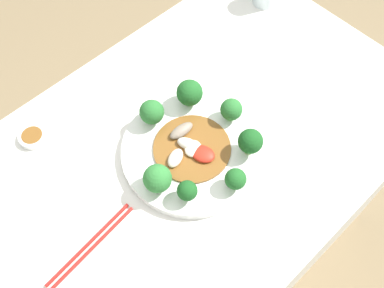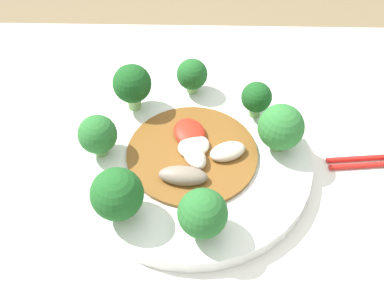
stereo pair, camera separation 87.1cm
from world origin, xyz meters
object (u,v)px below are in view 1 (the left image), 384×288
plate (192,151)px  broccoli_west (231,110)px  broccoli_north (235,179)px  broccoli_northwest (250,142)px  broccoli_south (152,112)px  broccoli_east (157,179)px  broccoli_southwest (190,93)px  chopsticks (91,246)px  stirfry_center (190,147)px  sauce_dish (33,137)px  broccoli_northeast (187,191)px

plate → broccoli_west: broccoli_west is taller
broccoli_north → broccoli_northwest: (-0.08, -0.03, 0.01)m
plate → broccoli_south: 0.12m
broccoli_east → broccoli_southwest: bearing=-150.3°
plate → broccoli_north: size_ratio=5.69×
broccoli_south → chopsticks: bearing=24.9°
stirfry_center → broccoli_northwest: bearing=133.5°
broccoli_northwest → chopsticks: 0.37m
broccoli_east → sauce_dish: bearing=-67.5°
broccoli_southwest → sauce_dish: size_ratio=1.11×
broccoli_southwest → broccoli_east: (0.19, 0.11, -0.00)m
broccoli_north → sauce_dish: broccoli_north is taller
broccoli_northeast → chopsticks: size_ratio=0.25×
broccoli_southwest → sauce_dish: bearing=-30.2°
broccoli_northeast → broccoli_east: (0.03, -0.06, 0.00)m
plate → broccoli_east: size_ratio=4.69×
broccoli_northwest → stirfry_center: (0.08, -0.09, -0.03)m
broccoli_east → broccoli_northwest: bearing=159.9°
broccoli_north → broccoli_west: bearing=-133.1°
broccoli_northwest → chopsticks: size_ratio=0.32×
broccoli_north → broccoli_west: (-0.11, -0.12, 0.00)m
broccoli_west → broccoli_northwest: 0.09m
plate → broccoli_east: 0.12m
plate → chopsticks: size_ratio=1.41×
broccoli_north → chopsticks: broccoli_north is taller
broccoli_north → stirfry_center: (0.01, -0.12, -0.02)m
broccoli_northeast → broccoli_south: 0.20m
broccoli_north → plate: bearing=-88.8°
broccoli_north → chopsticks: (0.28, -0.11, -0.05)m
broccoli_north → broccoli_southwest: size_ratio=0.79×
broccoli_north → sauce_dish: size_ratio=0.88×
broccoli_north → broccoli_west: broccoli_west is taller
broccoli_northeast → broccoli_north: size_ratio=0.99×
broccoli_northeast → broccoli_northwest: size_ratio=0.77×
plate → broccoli_northwest: (-0.08, 0.09, 0.05)m
broccoli_east → sauce_dish: 0.31m
chopsticks → broccoli_west: bearing=-178.2°
broccoli_southwest → broccoli_east: 0.21m
stirfry_center → broccoli_east: bearing=10.0°
broccoli_southwest → stirfry_center: broccoli_southwest is taller
broccoli_southwest → stirfry_center: size_ratio=0.41×
broccoli_southwest → sauce_dish: (0.30, -0.18, -0.05)m
broccoli_east → chopsticks: bearing=-0.8°
broccoli_south → stirfry_center: size_ratio=0.37×
broccoli_northwest → broccoli_south: 0.22m
chopsticks → broccoli_north: bearing=159.4°
broccoli_west → chopsticks: 0.40m
broccoli_northeast → broccoli_southwest: bearing=-134.5°
plate → broccoli_southwest: (-0.08, -0.09, 0.05)m
broccoli_east → stirfry_center: broccoli_east is taller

